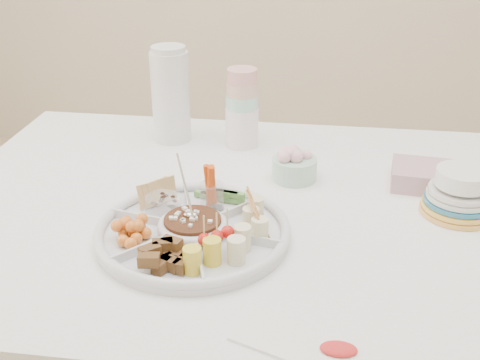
# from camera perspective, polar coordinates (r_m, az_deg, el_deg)

# --- Properties ---
(dining_table) EXTENTS (1.52, 1.02, 0.76)m
(dining_table) POSITION_cam_1_polar(r_m,az_deg,el_deg) (1.54, 3.01, -15.00)
(dining_table) COLOR white
(dining_table) RESTS_ON floor
(party_tray) EXTENTS (0.45, 0.45, 0.04)m
(party_tray) POSITION_cam_1_polar(r_m,az_deg,el_deg) (1.19, -4.49, -4.63)
(party_tray) COLOR white
(party_tray) RESTS_ON dining_table
(bean_dip) EXTENTS (0.13, 0.13, 0.04)m
(bean_dip) POSITION_cam_1_polar(r_m,az_deg,el_deg) (1.19, -4.51, -4.32)
(bean_dip) COLOR black
(bean_dip) RESTS_ON party_tray
(tortillas) EXTENTS (0.11, 0.11, 0.05)m
(tortillas) POSITION_cam_1_polar(r_m,az_deg,el_deg) (1.20, 1.67, -3.20)
(tortillas) COLOR #B0662C
(tortillas) RESTS_ON party_tray
(carrot_cucumber) EXTENTS (0.12, 0.12, 0.09)m
(carrot_cucumber) POSITION_cam_1_polar(r_m,az_deg,el_deg) (1.28, -2.18, -0.22)
(carrot_cucumber) COLOR #D74810
(carrot_cucumber) RESTS_ON party_tray
(pita_raisins) EXTENTS (0.12, 0.12, 0.06)m
(pita_raisins) POSITION_cam_1_polar(r_m,az_deg,el_deg) (1.28, -7.95, -1.47)
(pita_raisins) COLOR tan
(pita_raisins) RESTS_ON party_tray
(cherries) EXTENTS (0.13, 0.13, 0.04)m
(cherries) POSITION_cam_1_polar(r_m,az_deg,el_deg) (1.18, -10.80, -4.56)
(cherries) COLOR orange
(cherries) RESTS_ON party_tray
(granola_chunks) EXTENTS (0.12, 0.12, 0.04)m
(granola_chunks) POSITION_cam_1_polar(r_m,az_deg,el_deg) (1.09, -7.33, -7.31)
(granola_chunks) COLOR #3D2D1B
(granola_chunks) RESTS_ON party_tray
(banana_tomato) EXTENTS (0.13, 0.13, 0.09)m
(banana_tomato) POSITION_cam_1_polar(r_m,az_deg,el_deg) (1.09, -0.51, -5.70)
(banana_tomato) COLOR #ECE673
(banana_tomato) RESTS_ON party_tray
(cup_stack) EXTENTS (0.10, 0.10, 0.24)m
(cup_stack) POSITION_cam_1_polar(r_m,az_deg,el_deg) (1.58, 0.19, 7.38)
(cup_stack) COLOR white
(cup_stack) RESTS_ON dining_table
(thermos) EXTENTS (0.13, 0.13, 0.26)m
(thermos) POSITION_cam_1_polar(r_m,az_deg,el_deg) (1.63, -6.60, 8.16)
(thermos) COLOR silver
(thermos) RESTS_ON dining_table
(flower_bowl) EXTENTS (0.12, 0.12, 0.08)m
(flower_bowl) POSITION_cam_1_polar(r_m,az_deg,el_deg) (1.43, 5.19, 1.57)
(flower_bowl) COLOR #90C8AF
(flower_bowl) RESTS_ON dining_table
(napkin_stack) EXTENTS (0.16, 0.14, 0.05)m
(napkin_stack) POSITION_cam_1_polar(r_m,az_deg,el_deg) (1.46, 16.98, 0.36)
(napkin_stack) COLOR #B38A96
(napkin_stack) RESTS_ON dining_table
(plate_stack) EXTENTS (0.16, 0.16, 0.10)m
(plate_stack) POSITION_cam_1_polar(r_m,az_deg,el_deg) (1.35, 20.13, -1.11)
(plate_stack) COLOR #E3C34E
(plate_stack) RESTS_ON dining_table
(placemat) EXTENTS (0.28, 0.18, 0.01)m
(placemat) POSITION_cam_1_polar(r_m,az_deg,el_deg) (0.95, 7.43, -15.70)
(placemat) COLOR silver
(placemat) RESTS_ON dining_table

